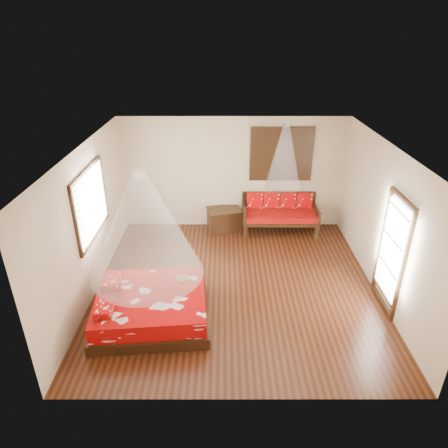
{
  "coord_description": "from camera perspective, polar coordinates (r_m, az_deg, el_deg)",
  "views": [
    {
      "loc": [
        -0.23,
        -6.64,
        4.65
      ],
      "look_at": [
        -0.23,
        0.44,
        1.15
      ],
      "focal_mm": 32.0,
      "sensor_mm": 36.0,
      "label": 1
    }
  ],
  "objects": [
    {
      "name": "window_left",
      "position": [
        7.85,
        -18.43,
        2.81
      ],
      "size": [
        0.1,
        1.74,
        1.34
      ],
      "color": "black",
      "rests_on": "wall_left"
    },
    {
      "name": "bed",
      "position": [
        7.27,
        -10.4,
        -11.5
      ],
      "size": [
        2.11,
        1.94,
        0.63
      ],
      "rotation": [
        0.0,
        0.0,
        0.09
      ],
      "color": "black",
      "rests_on": "floor"
    },
    {
      "name": "daybed",
      "position": [
        10.03,
        7.96,
        1.71
      ],
      "size": [
        1.85,
        0.82,
        0.96
      ],
      "color": "black",
      "rests_on": "floor"
    },
    {
      "name": "mosquito_net_daybed",
      "position": [
        9.39,
        8.63,
        9.59
      ],
      "size": [
        0.83,
        0.83,
        1.5
      ],
      "primitive_type": "cone",
      "color": "white",
      "rests_on": "ceiling"
    },
    {
      "name": "storage_chest",
      "position": [
        10.09,
        0.06,
        0.66
      ],
      "size": [
        0.95,
        0.78,
        0.57
      ],
      "rotation": [
        0.0,
        0.0,
        0.24
      ],
      "color": "black",
      "rests_on": "floor"
    },
    {
      "name": "mosquito_net_main",
      "position": [
        6.42,
        -11.41,
        -0.13
      ],
      "size": [
        1.86,
        1.86,
        1.8
      ],
      "primitive_type": "cone",
      "color": "white",
      "rests_on": "ceiling"
    },
    {
      "name": "wine_tray",
      "position": [
        7.41,
        -5.91,
        -7.43
      ],
      "size": [
        0.27,
        0.27,
        0.22
      ],
      "rotation": [
        0.0,
        0.0,
        -0.23
      ],
      "color": "brown",
      "rests_on": "bed"
    },
    {
      "name": "glazed_door",
      "position": [
        7.62,
        22.79,
        -4.01
      ],
      "size": [
        0.08,
        1.02,
        2.16
      ],
      "color": "black",
      "rests_on": "floor"
    },
    {
      "name": "room",
      "position": [
        7.4,
        1.77,
        0.22
      ],
      "size": [
        5.54,
        5.54,
        2.84
      ],
      "color": "black",
      "rests_on": "ground"
    },
    {
      "name": "shutter_panel",
      "position": [
        9.86,
        8.22,
        9.82
      ],
      "size": [
        1.52,
        0.06,
        1.32
      ],
      "color": "black",
      "rests_on": "wall_back"
    }
  ]
}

